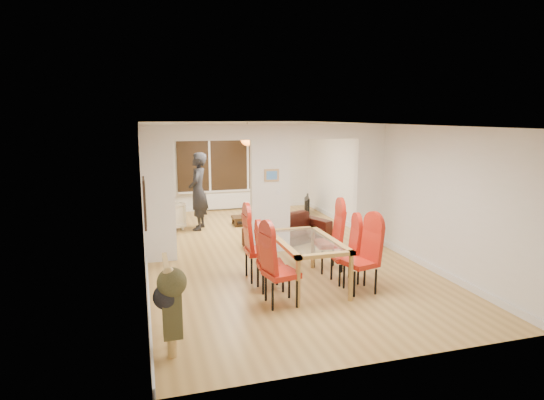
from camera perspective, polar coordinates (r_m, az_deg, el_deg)
name	(u,v)px	position (r m, az deg, el deg)	size (l,w,h in m)	color
floor	(270,251)	(9.47, -0.21, -6.44)	(5.00, 9.00, 0.01)	#B48A48
room_walls	(270,189)	(9.18, -0.22, 1.34)	(5.00, 9.00, 2.60)	silver
divider_wall	(270,189)	(9.18, -0.22, 1.34)	(5.00, 0.18, 2.60)	white
bay_window_blinds	(229,159)	(13.44, -5.45, 5.09)	(3.00, 0.08, 1.80)	black
radiator	(230,200)	(13.57, -5.34, 0.02)	(1.40, 0.08, 0.50)	white
pendant_light	(247,139)	(12.34, -3.12, 7.66)	(0.36, 0.36, 0.36)	orange
stair_newel	(168,296)	(5.94, -12.94, -11.64)	(0.40, 1.20, 1.10)	tan
wall_poster	(144,203)	(6.42, -15.72, -0.34)	(0.04, 0.52, 0.67)	gray
pillar_photo	(272,175)	(9.04, -0.05, 3.12)	(0.30, 0.03, 0.25)	#4C8CD8
dining_table	(306,262)	(7.55, 4.32, -7.82)	(0.94, 1.68, 0.79)	#AE8340
dining_chair_la	(281,268)	(6.75, 1.17, -8.49)	(0.45, 0.45, 1.13)	red
dining_chair_lb	(270,259)	(7.31, -0.22, -7.45)	(0.41, 0.41, 1.02)	red
dining_chair_lc	(260,246)	(7.77, -1.53, -5.75)	(0.47, 0.47, 1.18)	red
dining_chair_ra	(360,257)	(7.36, 11.04, -7.09)	(0.45, 0.45, 1.12)	red
dining_chair_rb	(345,253)	(7.73, 9.17, -6.53)	(0.41, 0.41, 1.03)	red
dining_chair_rc	(328,239)	(8.26, 7.08, -4.90)	(0.46, 0.46, 1.16)	red
sofa	(289,229)	(10.06, 2.10, -3.70)	(2.01, 0.79, 0.59)	black
armchair	(164,216)	(11.39, -13.35, -1.99)	(0.77, 0.75, 0.70)	beige
person	(198,191)	(11.22, -9.25, 1.08)	(0.45, 0.69, 1.90)	black
television	(305,205)	(12.89, 4.11, -0.67)	(0.12, 0.93, 0.54)	black
coffee_table	(251,220)	(11.75, -2.66, -2.54)	(0.96, 0.48, 0.22)	#332011
bottle	(250,212)	(11.60, -2.75, -1.48)	(0.07, 0.07, 0.27)	#143F19
bowl	(245,216)	(11.62, -3.38, -2.00)	(0.21, 0.21, 0.05)	#332011
shoes	(259,253)	(9.18, -1.62, -6.68)	(0.24, 0.27, 0.10)	black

